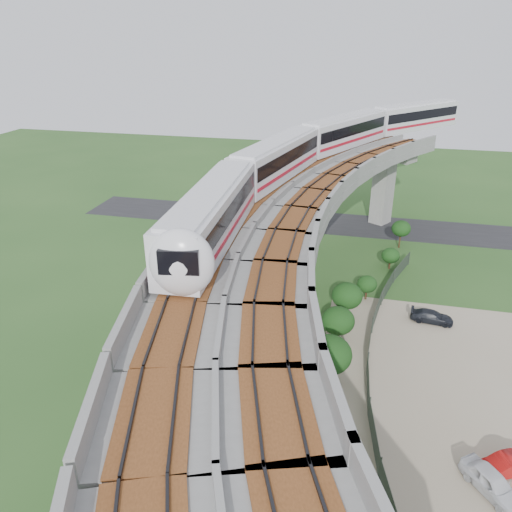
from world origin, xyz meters
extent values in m
plane|color=#2A4F1F|center=(0.00, 0.00, 0.00)|extent=(160.00, 160.00, 0.00)
cube|color=gray|center=(14.00, -2.00, 0.02)|extent=(18.00, 26.00, 0.04)
cube|color=#232326|center=(0.00, 30.00, 0.01)|extent=(60.00, 8.00, 0.03)
cube|color=#99968E|center=(9.12, 31.80, 4.20)|extent=(2.86, 2.93, 8.40)
cube|color=#99968E|center=(9.12, 31.80, 9.00)|extent=(7.21, 5.74, 1.20)
cube|color=#99968E|center=(0.91, 10.42, 4.20)|extent=(2.35, 2.51, 8.40)
cube|color=#99968E|center=(0.91, 10.42, 9.00)|extent=(7.31, 3.58, 1.20)
cube|color=#99968E|center=(0.91, -10.42, 4.20)|extent=(2.35, 2.51, 8.40)
cube|color=#99968E|center=(0.91, -10.42, 9.00)|extent=(7.31, 3.58, 1.20)
cube|color=gray|center=(6.19, 26.54, 10.00)|extent=(16.42, 20.91, 0.80)
cube|color=gray|center=(2.33, 28.44, 10.90)|extent=(8.66, 17.08, 1.00)
cube|color=gray|center=(10.04, 24.64, 10.90)|extent=(8.66, 17.08, 1.00)
cube|color=brown|center=(4.21, 27.51, 10.46)|extent=(10.68, 18.08, 0.12)
cube|color=black|center=(4.21, 27.51, 10.58)|extent=(9.69, 17.59, 0.12)
cube|color=brown|center=(8.16, 25.56, 10.46)|extent=(10.68, 18.08, 0.12)
cube|color=black|center=(8.16, 25.56, 10.58)|extent=(9.69, 17.59, 0.12)
cube|color=gray|center=(0.70, 9.13, 10.00)|extent=(11.77, 20.03, 0.80)
cube|color=gray|center=(-3.55, 9.78, 10.90)|extent=(3.22, 18.71, 1.00)
cube|color=gray|center=(4.95, 8.47, 10.90)|extent=(3.22, 18.71, 1.00)
cube|color=brown|center=(-1.48, 9.46, 10.46)|extent=(5.44, 19.05, 0.12)
cube|color=black|center=(-1.48, 9.46, 10.58)|extent=(4.35, 18.88, 0.12)
cube|color=brown|center=(2.87, 8.79, 10.46)|extent=(5.44, 19.05, 0.12)
cube|color=black|center=(2.87, 8.79, 10.58)|extent=(4.35, 18.88, 0.12)
cube|color=gray|center=(0.70, -9.13, 10.00)|extent=(11.77, 20.03, 0.80)
cube|color=gray|center=(-3.55, -9.78, 10.90)|extent=(3.22, 18.71, 1.00)
cube|color=gray|center=(4.95, -8.47, 10.90)|extent=(3.22, 18.71, 1.00)
cube|color=brown|center=(-1.48, -9.46, 10.46)|extent=(5.44, 19.05, 0.12)
cube|color=black|center=(-1.48, -9.46, 10.58)|extent=(4.35, 18.88, 0.12)
cube|color=brown|center=(2.87, -8.79, 10.46)|extent=(5.44, 19.05, 0.12)
cube|color=black|center=(2.87, -8.79, 10.58)|extent=(4.35, 18.88, 0.12)
cube|color=silver|center=(-2.12, -3.09, 12.24)|extent=(3.44, 15.12, 3.20)
cube|color=silver|center=(-2.12, -3.09, 13.94)|extent=(2.86, 14.34, 0.22)
cube|color=black|center=(-2.12, -3.09, 12.69)|extent=(3.47, 14.52, 1.15)
cube|color=red|center=(-2.12, -3.09, 11.49)|extent=(3.47, 14.52, 0.30)
cube|color=black|center=(-2.12, -3.09, 10.78)|extent=(2.53, 12.83, 0.28)
cube|color=silver|center=(-0.95, 12.43, 12.24)|extent=(5.64, 15.24, 3.20)
cube|color=silver|center=(-0.95, 12.43, 13.94)|extent=(4.96, 14.39, 0.22)
cube|color=black|center=(-0.95, 12.43, 12.69)|extent=(5.58, 14.66, 1.15)
cube|color=red|center=(-0.95, 12.43, 11.49)|extent=(5.58, 14.66, 0.30)
cube|color=black|center=(-0.95, 12.43, 10.78)|extent=(4.41, 12.87, 0.28)
cube|color=silver|center=(4.05, 27.17, 12.24)|extent=(8.98, 14.67, 3.20)
cube|color=silver|center=(4.05, 27.17, 13.94)|extent=(8.17, 13.76, 0.22)
cube|color=black|center=(4.05, 27.17, 12.69)|extent=(8.77, 14.16, 1.15)
cube|color=red|center=(4.05, 27.17, 11.49)|extent=(8.77, 14.16, 0.30)
cube|color=black|center=(4.05, 27.17, 10.78)|extent=(7.28, 12.30, 0.28)
cube|color=silver|center=(12.54, 40.20, 12.24)|extent=(11.76, 13.19, 3.20)
cube|color=silver|center=(12.54, 40.20, 13.94)|extent=(10.86, 12.27, 0.22)
cube|color=black|center=(12.54, 40.20, 12.69)|extent=(11.41, 12.77, 1.15)
cube|color=red|center=(12.54, 40.20, 11.49)|extent=(11.41, 12.77, 0.30)
cube|color=black|center=(12.54, 40.20, 10.78)|extent=(9.69, 10.96, 0.28)
ellipsoid|color=silver|center=(-1.34, -10.30, 12.39)|extent=(3.58, 2.35, 3.64)
cylinder|color=#2D382D|center=(12.25, 19.29, 0.75)|extent=(0.08, 0.08, 1.50)
cube|color=#2D382D|center=(11.38, 16.98, 0.75)|extent=(1.69, 4.77, 1.40)
cylinder|color=#2D382D|center=(10.62, 14.63, 0.75)|extent=(0.08, 0.08, 1.50)
cube|color=#2D382D|center=(9.98, 12.24, 0.75)|extent=(1.23, 4.91, 1.40)
cylinder|color=#2D382D|center=(9.45, 9.83, 0.75)|extent=(0.08, 0.08, 1.50)
cube|color=#2D382D|center=(9.03, 7.39, 0.75)|extent=(0.75, 4.99, 1.40)
cylinder|color=#2D382D|center=(8.74, 4.94, 0.75)|extent=(0.08, 0.08, 1.50)
cube|color=#2D382D|center=(8.56, 2.47, 0.75)|extent=(0.27, 5.04, 1.40)
cylinder|color=#2D382D|center=(8.50, 0.00, 0.75)|extent=(0.08, 0.08, 1.50)
cube|color=#2D382D|center=(8.56, -2.47, 0.75)|extent=(0.27, 5.04, 1.40)
cylinder|color=#2D382D|center=(8.74, -4.94, 0.75)|extent=(0.08, 0.08, 1.50)
cube|color=#2D382D|center=(9.03, -7.39, 0.75)|extent=(0.75, 4.99, 1.40)
cylinder|color=#2D382D|center=(9.45, -9.83, 0.75)|extent=(0.08, 0.08, 1.50)
cube|color=#2D382D|center=(9.98, -12.24, 0.75)|extent=(1.23, 4.91, 1.40)
cylinder|color=#382314|center=(11.37, 23.81, 0.86)|extent=(0.18, 0.18, 1.72)
ellipsoid|color=#133C15|center=(11.37, 23.81, 2.37)|extent=(2.14, 2.14, 1.82)
cylinder|color=#382314|center=(10.22, 17.84, 0.48)|extent=(0.18, 0.18, 0.96)
ellipsoid|color=#133C15|center=(10.22, 17.84, 1.52)|extent=(1.87, 1.87, 1.59)
cylinder|color=#382314|center=(8.02, 10.62, 0.53)|extent=(0.18, 0.18, 1.06)
ellipsoid|color=#133C15|center=(8.02, 10.62, 1.61)|extent=(1.84, 1.84, 1.56)
cylinder|color=#382314|center=(6.42, 6.59, 0.79)|extent=(0.18, 0.18, 1.58)
ellipsoid|color=#133C15|center=(6.42, 6.59, 2.37)|extent=(2.63, 2.63, 2.23)
cylinder|color=#382314|center=(5.97, 3.21, 0.54)|extent=(0.18, 0.18, 1.09)
ellipsoid|color=#133C15|center=(5.97, 3.21, 1.88)|extent=(2.63, 2.63, 2.24)
cylinder|color=#382314|center=(5.78, -2.32, 0.77)|extent=(0.18, 0.18, 1.55)
ellipsoid|color=#133C15|center=(5.78, -2.32, 2.49)|extent=(3.13, 3.13, 2.66)
cylinder|color=#382314|center=(6.55, -9.26, 0.58)|extent=(0.18, 0.18, 1.16)
ellipsoid|color=#133C15|center=(6.55, -9.26, 1.79)|extent=(2.13, 2.13, 1.81)
ellipsoid|color=#133C15|center=(8.17, -13.91, 1.88)|extent=(2.03, 2.03, 1.73)
imported|color=silver|center=(15.32, -9.45, 0.68)|extent=(3.44, 3.90, 1.28)
imported|color=#A3100F|center=(16.24, -7.97, 0.61)|extent=(3.61, 2.64, 1.13)
imported|color=black|center=(13.64, 7.88, 0.55)|extent=(3.65, 1.79, 1.02)
camera|label=1|loc=(7.33, -31.21, 22.93)|focal=35.00mm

